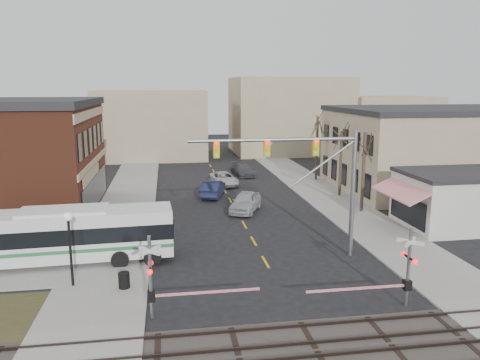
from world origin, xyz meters
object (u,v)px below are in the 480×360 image
(pedestrian_near, at_px, (106,245))
(pedestrian_far, at_px, (85,234))
(car_c, at_px, (224,179))
(transit_bus, at_px, (66,235))
(car_b, at_px, (213,188))
(trash_bin, at_px, (124,280))
(car_a, at_px, (245,202))
(car_d, at_px, (243,170))
(traffic_signal_mast, at_px, (310,168))
(rr_crossing_west, at_px, (160,278))
(rr_crossing_east, at_px, (400,269))
(street_lamp, at_px, (69,233))

(pedestrian_near, xyz_separation_m, pedestrian_far, (-1.66, 2.47, -0.03))
(car_c, xyz_separation_m, pedestrian_far, (-11.60, -18.71, 0.24))
(transit_bus, distance_m, car_b, 19.44)
(trash_bin, bearing_deg, pedestrian_near, 107.26)
(car_a, bearing_deg, car_d, 105.12)
(traffic_signal_mast, bearing_deg, car_b, 103.42)
(transit_bus, relative_size, rr_crossing_west, 2.29)
(rr_crossing_east, distance_m, pedestrian_far, 19.98)
(rr_crossing_west, xyz_separation_m, car_c, (6.53, 29.21, -1.27))
(street_lamp, bearing_deg, traffic_signal_mast, 9.57)
(trash_bin, relative_size, car_c, 0.17)
(transit_bus, xyz_separation_m, street_lamp, (0.98, -3.59, 1.18))
(street_lamp, bearing_deg, rr_crossing_west, -41.05)
(rr_crossing_east, relative_size, trash_bin, 6.68)
(trash_bin, bearing_deg, car_c, 71.82)
(transit_bus, bearing_deg, pedestrian_near, 8.13)
(rr_crossing_west, relative_size, car_b, 1.14)
(pedestrian_near, bearing_deg, car_b, -32.23)
(rr_crossing_west, distance_m, car_a, 19.41)
(transit_bus, relative_size, pedestrian_near, 7.53)
(rr_crossing_west, relative_size, rr_crossing_east, 1.00)
(street_lamp, bearing_deg, car_a, 49.89)
(car_a, xyz_separation_m, car_c, (-0.51, 11.16, -0.14))
(rr_crossing_west, distance_m, trash_bin, 4.15)
(trash_bin, bearing_deg, pedestrian_far, 113.56)
(car_c, distance_m, pedestrian_far, 22.02)
(rr_crossing_east, xyz_separation_m, car_c, (-4.91, 29.91, -1.27))
(transit_bus, relative_size, rr_crossing_east, 2.29)
(trash_bin, bearing_deg, car_b, 71.80)
(traffic_signal_mast, xyz_separation_m, pedestrian_far, (-14.09, 4.07, -4.82))
(car_c, bearing_deg, car_b, -115.79)
(transit_bus, height_order, car_b, transit_bus)
(car_c, relative_size, pedestrian_far, 3.08)
(car_b, bearing_deg, car_c, -91.72)
(rr_crossing_east, height_order, car_d, rr_crossing_east)
(traffic_signal_mast, relative_size, car_b, 2.11)
(traffic_signal_mast, relative_size, pedestrian_far, 6.30)
(car_b, relative_size, pedestrian_far, 2.99)
(transit_bus, relative_size, pedestrian_far, 7.84)
(rr_crossing_east, bearing_deg, rr_crossing_west, 176.50)
(rr_crossing_east, bearing_deg, traffic_signal_mast, 108.76)
(car_a, bearing_deg, pedestrian_near, -112.47)
(rr_crossing_west, xyz_separation_m, pedestrian_far, (-5.07, 10.50, -1.03))
(rr_crossing_east, xyz_separation_m, car_a, (-4.41, 18.76, -1.13))
(transit_bus, xyz_separation_m, pedestrian_far, (0.63, 2.80, -0.91))
(rr_crossing_west, height_order, trash_bin, rr_crossing_west)
(street_lamp, relative_size, car_d, 0.81)
(car_a, bearing_deg, rr_crossing_east, -53.08)
(car_a, bearing_deg, rr_crossing_west, -87.59)
(traffic_signal_mast, distance_m, pedestrian_near, 13.42)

